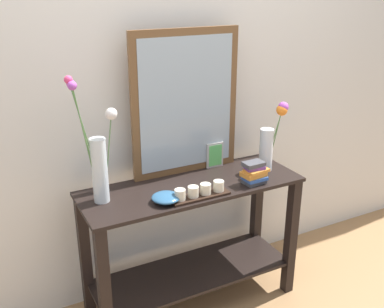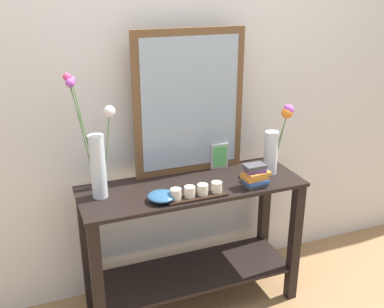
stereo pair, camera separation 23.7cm
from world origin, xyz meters
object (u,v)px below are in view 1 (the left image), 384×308
object	(u,v)px
tall_vase_left	(98,160)
candle_tray	(200,192)
mirror_leaning	(186,103)
console_table	(192,233)
picture_frame_small	(215,155)
book_stack	(254,173)
vase_right	(270,140)
decorative_bowl	(166,198)

from	to	relation	value
tall_vase_left	candle_tray	bearing A→B (deg)	-22.70
mirror_leaning	candle_tray	world-z (taller)	mirror_leaning
console_table	mirror_leaning	xyz separation A→B (m)	(0.06, 0.18, 0.70)
tall_vase_left	picture_frame_small	size ratio (longest dim) A/B	4.27
console_table	candle_tray	world-z (taller)	candle_tray
console_table	mirror_leaning	world-z (taller)	mirror_leaning
console_table	mirror_leaning	size ratio (longest dim) A/B	1.51
book_stack	vase_right	bearing A→B (deg)	33.20
tall_vase_left	book_stack	size ratio (longest dim) A/B	4.35
mirror_leaning	picture_frame_small	world-z (taller)	mirror_leaning
console_table	vase_right	size ratio (longest dim) A/B	2.98
console_table	mirror_leaning	bearing A→B (deg)	72.57
mirror_leaning	book_stack	xyz separation A→B (m)	(0.25, -0.32, -0.34)
picture_frame_small	candle_tray	bearing A→B (deg)	-130.83
vase_right	book_stack	xyz separation A→B (m)	(-0.18, -0.12, -0.12)
vase_right	decorative_bowl	size ratio (longest dim) A/B	2.83
picture_frame_small	vase_right	bearing A→B (deg)	-35.13
candle_tray	decorative_bowl	xyz separation A→B (m)	(-0.18, 0.03, -0.00)
picture_frame_small	tall_vase_left	bearing A→B (deg)	-170.66
decorative_bowl	vase_right	bearing A→B (deg)	8.40
book_stack	decorative_bowl	bearing A→B (deg)	178.30
console_table	candle_tray	distance (m)	0.36
mirror_leaning	picture_frame_small	xyz separation A→B (m)	(0.18, -0.02, -0.33)
candle_tray	picture_frame_small	distance (m)	0.41
console_table	picture_frame_small	bearing A→B (deg)	34.40
console_table	decorative_bowl	bearing A→B (deg)	-149.80
tall_vase_left	picture_frame_small	distance (m)	0.75
console_table	book_stack	xyz separation A→B (m)	(0.31, -0.14, 0.36)
picture_frame_small	book_stack	world-z (taller)	picture_frame_small
vase_right	candle_tray	xyz separation A→B (m)	(-0.52, -0.13, -0.15)
console_table	book_stack	bearing A→B (deg)	-24.01
console_table	decorative_bowl	world-z (taller)	decorative_bowl
mirror_leaning	book_stack	world-z (taller)	mirror_leaning
tall_vase_left	candle_tray	xyz separation A→B (m)	(0.46, -0.19, -0.19)
candle_tray	picture_frame_small	size ratio (longest dim) A/B	2.13
picture_frame_small	mirror_leaning	bearing A→B (deg)	172.70
candle_tray	book_stack	distance (m)	0.34
candle_tray	book_stack	bearing A→B (deg)	2.06
console_table	decorative_bowl	distance (m)	0.41
mirror_leaning	decorative_bowl	world-z (taller)	mirror_leaning
vase_right	candle_tray	bearing A→B (deg)	-165.94
console_table	book_stack	distance (m)	0.49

